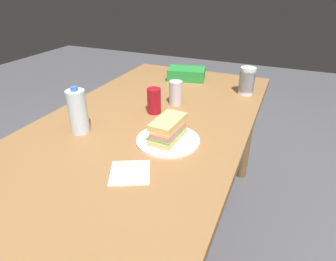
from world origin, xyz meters
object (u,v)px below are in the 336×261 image
(dining_table, at_px, (143,140))
(soda_can_red, at_px, (153,101))
(chip_bag, at_px, (186,74))
(plastic_cup_stack, at_px, (247,81))
(soda_can_silver, at_px, (176,93))
(paper_plate, at_px, (168,140))
(sandwich, at_px, (168,129))
(water_bottle_tall, at_px, (78,111))

(dining_table, distance_m, soda_can_red, 0.19)
(chip_bag, xyz_separation_m, plastic_cup_stack, (-0.11, -0.39, 0.04))
(soda_can_silver, bearing_deg, chip_bag, 12.44)
(dining_table, bearing_deg, paper_plate, -120.43)
(dining_table, bearing_deg, soda_can_silver, -11.60)
(paper_plate, xyz_separation_m, sandwich, (0.00, 0.00, 0.05))
(dining_table, distance_m, soda_can_silver, 0.31)
(dining_table, xyz_separation_m, plastic_cup_stack, (0.56, -0.36, 0.16))
(water_bottle_tall, bearing_deg, soda_can_silver, -30.71)
(dining_table, distance_m, chip_bag, 0.68)
(dining_table, bearing_deg, soda_can_red, 1.51)
(water_bottle_tall, xyz_separation_m, plastic_cup_stack, (0.73, -0.56, -0.02))
(sandwich, bearing_deg, dining_table, 60.31)
(sandwich, height_order, chip_bag, sandwich)
(dining_table, relative_size, plastic_cup_stack, 11.95)
(plastic_cup_stack, bearing_deg, sandwich, 163.85)
(paper_plate, bearing_deg, dining_table, 59.57)
(chip_bag, bearing_deg, dining_table, -100.09)
(sandwich, xyz_separation_m, soda_can_red, (0.22, 0.17, 0.01))
(sandwich, relative_size, plastic_cup_stack, 1.26)
(chip_bag, bearing_deg, soda_can_silver, -90.66)
(plastic_cup_stack, bearing_deg, soda_can_red, 140.16)
(dining_table, height_order, paper_plate, paper_plate)
(water_bottle_tall, bearing_deg, sandwich, -79.03)
(soda_can_red, distance_m, water_bottle_tall, 0.36)
(water_bottle_tall, bearing_deg, dining_table, -50.37)
(soda_can_red, distance_m, chip_bag, 0.55)
(water_bottle_tall, bearing_deg, chip_bag, -11.27)
(water_bottle_tall, height_order, plastic_cup_stack, water_bottle_tall)
(paper_plate, height_order, chip_bag, chip_bag)
(paper_plate, height_order, plastic_cup_stack, plastic_cup_stack)
(water_bottle_tall, bearing_deg, paper_plate, -79.65)
(dining_table, distance_m, plastic_cup_stack, 0.68)
(dining_table, relative_size, soda_can_silver, 14.59)
(soda_can_red, distance_m, plastic_cup_stack, 0.56)
(sandwich, height_order, plastic_cup_stack, plastic_cup_stack)
(chip_bag, height_order, plastic_cup_stack, plastic_cup_stack)
(soda_can_silver, bearing_deg, dining_table, 168.40)
(sandwich, distance_m, soda_can_silver, 0.38)
(paper_plate, xyz_separation_m, soda_can_silver, (0.36, 0.12, 0.06))
(chip_bag, relative_size, soda_can_silver, 1.89)
(plastic_cup_stack, bearing_deg, paper_plate, 164.07)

